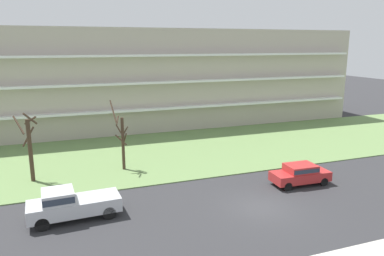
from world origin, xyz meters
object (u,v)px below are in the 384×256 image
Objects in this scene: sedan_red_near_left at (300,173)px; pickup_silver_center_left at (70,204)px; tree_left at (122,140)px; tree_far_left at (30,146)px.

pickup_silver_center_left reaches higher than sedan_red_near_left.
tree_far_left is at bearing -177.52° from tree_left.
tree_far_left is 7.03m from tree_left.
tree_left is 1.33× the size of sedan_red_near_left.
pickup_silver_center_left is at bearing 2.25° from sedan_red_near_left.
sedan_red_near_left is 0.81× the size of pickup_silver_center_left.
sedan_red_near_left is at bearing -21.56° from tree_far_left.
tree_left is (7.02, 0.30, -0.20)m from tree_far_left.
pickup_silver_center_left is (2.52, -7.52, -1.82)m from tree_far_left.
tree_far_left reaches higher than sedan_red_near_left.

